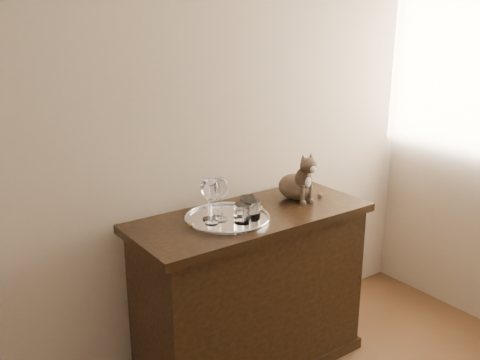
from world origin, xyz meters
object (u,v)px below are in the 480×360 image
object	(u,v)px
wine_glass_c	(212,201)
tumbler_c	(247,206)
sideboard	(251,292)
tray	(228,219)
wine_glass_b	(217,196)
tumbler_b	(242,213)
tumbler_a	(252,210)
wine_glass_a	(209,199)
cat	(296,175)
wine_glass_d	(221,199)

from	to	relation	value
wine_glass_c	tumbler_c	distance (m)	0.21
sideboard	tray	xyz separation A→B (m)	(-0.14, -0.00, 0.43)
tumbler_c	tray	bearing A→B (deg)	173.31
sideboard	wine_glass_b	xyz separation A→B (m)	(-0.15, 0.08, 0.52)
sideboard	tumbler_b	size ratio (longest dim) A/B	13.50
tumbler_a	tumbler_c	distance (m)	0.06
tumbler_b	wine_glass_b	bearing A→B (deg)	100.59
sideboard	tumbler_c	world-z (taller)	tumbler_c
tumbler_b	tumbler_c	size ratio (longest dim) A/B	1.01
sideboard	wine_glass_c	world-z (taller)	wine_glass_c
wine_glass_a	tumbler_a	bearing A→B (deg)	-34.59
tumbler_c	cat	bearing A→B (deg)	9.41
wine_glass_c	sideboard	bearing A→B (deg)	1.62
cat	sideboard	bearing A→B (deg)	-167.26
wine_glass_d	tumbler_b	bearing A→B (deg)	-55.14
wine_glass_a	tumbler_c	size ratio (longest dim) A/B	2.28
wine_glass_b	tumbler_b	world-z (taller)	wine_glass_b
sideboard	wine_glass_b	distance (m)	0.55
tumbler_c	cat	size ratio (longest dim) A/B	0.34
wine_glass_b	cat	size ratio (longest dim) A/B	0.69
wine_glass_a	wine_glass_d	xyz separation A→B (m)	(0.04, -0.04, 0.00)
tumbler_c	tumbler_a	bearing A→B (deg)	-109.21
wine_glass_d	tumbler_c	world-z (taller)	wine_glass_d
wine_glass_c	tumbler_b	bearing A→B (deg)	-34.91
tumbler_b	tumbler_a	bearing A→B (deg)	11.30
wine_glass_b	tumbler_b	distance (m)	0.17
tumbler_b	tumbler_c	world-z (taller)	tumbler_b
wine_glass_c	tumbler_a	xyz separation A→B (m)	(0.18, -0.07, -0.06)
tray	tumbler_a	bearing A→B (deg)	-40.84
sideboard	wine_glass_d	bearing A→B (deg)	179.74
wine_glass_b	tumbler_a	distance (m)	0.18
wine_glass_b	wine_glass_c	distance (m)	0.12
tray	wine_glass_a	world-z (taller)	wine_glass_a
tumbler_a	cat	world-z (taller)	cat
sideboard	tumbler_c	bearing A→B (deg)	-158.13
wine_glass_a	wine_glass_b	xyz separation A→B (m)	(0.07, 0.04, -0.01)
wine_glass_d	tumbler_c	size ratio (longest dim) A/B	2.36
wine_glass_a	wine_glass_d	distance (m)	0.05
wine_glass_b	tumbler_b	size ratio (longest dim) A/B	2.02
tray	wine_glass_a	distance (m)	0.13
wine_glass_d	tumbler_c	bearing A→B (deg)	-5.47
cat	tumbler_a	bearing A→B (deg)	-157.63
wine_glass_a	wine_glass_b	distance (m)	0.08
wine_glass_a	cat	xyz separation A→B (m)	(0.54, 0.01, 0.02)
wine_glass_d	tumbler_b	world-z (taller)	wine_glass_d
wine_glass_a	tumbler_b	bearing A→B (deg)	-50.96
wine_glass_c	tray	bearing A→B (deg)	3.80
tumbler_c	wine_glass_d	bearing A→B (deg)	174.53
wine_glass_b	wine_glass_c	bearing A→B (deg)	-134.83
tray	wine_glass_c	xyz separation A→B (m)	(-0.09, -0.01, 0.11)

